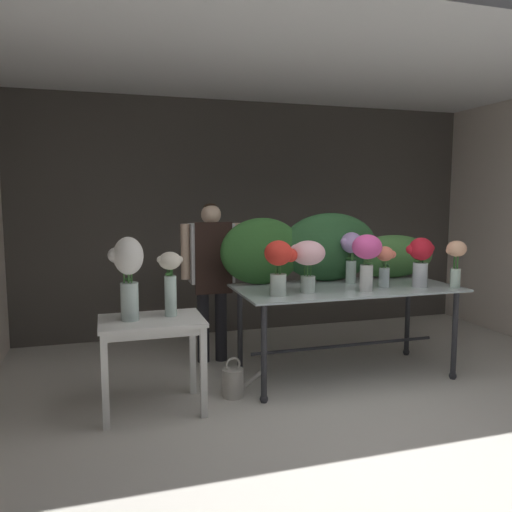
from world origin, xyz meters
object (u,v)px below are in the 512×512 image
vase_fuchsia_snapdragons (367,254)px  display_table_glass (346,300)px  vase_lilac_stock (351,250)px  vase_cream_lisianthus_tall (170,278)px  watering_can (234,382)px  vase_scarlet_roses (279,262)px  vase_crimson_hydrangea (420,258)px  vase_white_roses_tall (128,271)px  vase_coral_ranunculus (385,263)px  florist (212,265)px  side_table_white (152,331)px  vase_blush_carnations (308,258)px  vase_peach_anemones (456,258)px

vase_fuchsia_snapdragons → display_table_glass: bearing=103.0°
vase_lilac_stock → vase_cream_lisianthus_tall: (-1.78, -0.38, -0.13)m
vase_cream_lisianthus_tall → watering_can: size_ratio=1.46×
vase_scarlet_roses → vase_crimson_hydrangea: bearing=0.6°
vase_white_roses_tall → vase_fuchsia_snapdragons: bearing=0.0°
vase_coral_ranunculus → watering_can: bearing=-177.0°
florist → vase_lilac_stock: (1.24, -0.60, 0.17)m
side_table_white → vase_blush_carnations: (1.35, 0.10, 0.52)m
side_table_white → vase_peach_anemones: bearing=-1.5°
display_table_glass → vase_lilac_stock: vase_lilac_stock is taller
vase_blush_carnations → watering_can: size_ratio=1.29×
side_table_white → vase_crimson_hydrangea: size_ratio=1.74×
vase_lilac_stock → vase_coral_ranunculus: bearing=-54.8°
vase_lilac_stock → vase_fuchsia_snapdragons: bearing=-99.9°
side_table_white → watering_can: 0.85m
vase_lilac_stock → vase_white_roses_tall: (-2.10, -0.43, -0.05)m
vase_lilac_stock → vase_white_roses_tall: size_ratio=0.77×
vase_peach_anemones → vase_blush_carnations: vase_blush_carnations is taller
side_table_white → vase_lilac_stock: bearing=12.6°
vase_scarlet_roses → display_table_glass: bearing=16.0°
vase_cream_lisianthus_tall → florist: bearing=61.2°
side_table_white → vase_scarlet_roses: size_ratio=1.70×
florist → vase_white_roses_tall: (-0.86, -1.04, 0.12)m
vase_fuchsia_snapdragons → vase_scarlet_roses: bearing=176.7°
florist → vase_fuchsia_snapdragons: (1.16, -1.03, 0.18)m
vase_fuchsia_snapdragons → vase_white_roses_tall: vase_white_roses_tall is taller
vase_crimson_hydrangea → watering_can: bearing=179.5°
vase_coral_ranunculus → vase_blush_carnations: (-0.78, -0.05, 0.08)m
vase_lilac_stock → side_table_white: bearing=-167.4°
vase_coral_ranunculus → vase_white_roses_tall: 2.31m
side_table_white → vase_fuchsia_snapdragons: vase_fuchsia_snapdragons is taller
vase_fuchsia_snapdragons → vase_scarlet_roses: 0.80m
vase_crimson_hydrangea → vase_white_roses_tall: 2.62m
vase_scarlet_roses → vase_lilac_stock: (0.87, 0.39, 0.03)m
vase_white_roses_tall → vase_cream_lisianthus_tall: bearing=9.7°
vase_crimson_hydrangea → vase_scarlet_roses: (-1.38, -0.01, 0.02)m
side_table_white → vase_peach_anemones: vase_peach_anemones is taller
vase_white_roses_tall → vase_cream_lisianthus_tall: size_ratio=1.25×
vase_fuchsia_snapdragons → vase_lilac_stock: (0.08, 0.43, -0.01)m
display_table_glass → vase_peach_anemones: (0.93, -0.33, 0.40)m
vase_coral_ranunculus → watering_can: (-1.46, -0.08, -0.95)m
vase_scarlet_roses → florist: bearing=110.5°
florist → vase_fuchsia_snapdragons: size_ratio=3.21×
vase_peach_anemones → vase_crimson_hydrangea: size_ratio=0.95×
vase_lilac_stock → vase_blush_carnations: bearing=-150.8°
vase_scarlet_roses → vase_white_roses_tall: vase_white_roses_tall is taller
vase_fuchsia_snapdragons → watering_can: (-1.19, 0.07, -1.05)m
vase_fuchsia_snapdragons → vase_crimson_hydrangea: size_ratio=1.10×
vase_fuchsia_snapdragons → vase_white_roses_tall: size_ratio=0.78×
display_table_glass → vase_cream_lisianthus_tall: bearing=-173.0°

